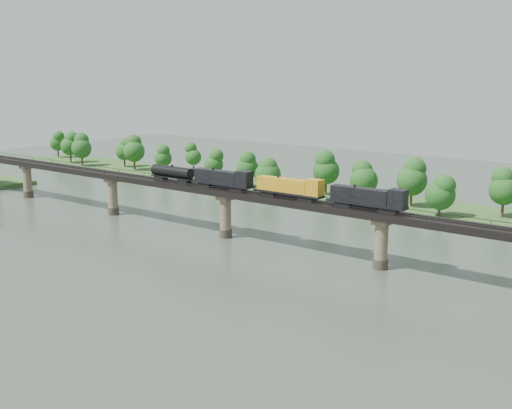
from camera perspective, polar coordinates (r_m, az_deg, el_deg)
The scene contains 6 objects.
ground at distance 130.26m, azimuth -11.32°, elevation -5.51°, with size 400.00×400.00×0.00m, color #344133.
far_bank at distance 194.66m, azimuth 7.83°, elevation 0.57°, with size 300.00×24.00×1.60m, color #2D5221.
bridge at distance 149.46m, azimuth -2.73°, elevation -0.90°, with size 236.00×30.00×11.50m.
bridge_superstructure at distance 148.21m, azimuth -2.75°, elevation 1.49°, with size 220.00×4.90×0.75m.
far_treeline at distance 193.69m, azimuth 5.12°, elevation 2.98°, with size 289.06×17.54×13.60m.
freight_train at distance 140.73m, azimuth 0.84°, elevation 1.76°, with size 68.63×2.67×4.72m.
Camera 1 is at (94.69, -80.95, 38.07)m, focal length 45.00 mm.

